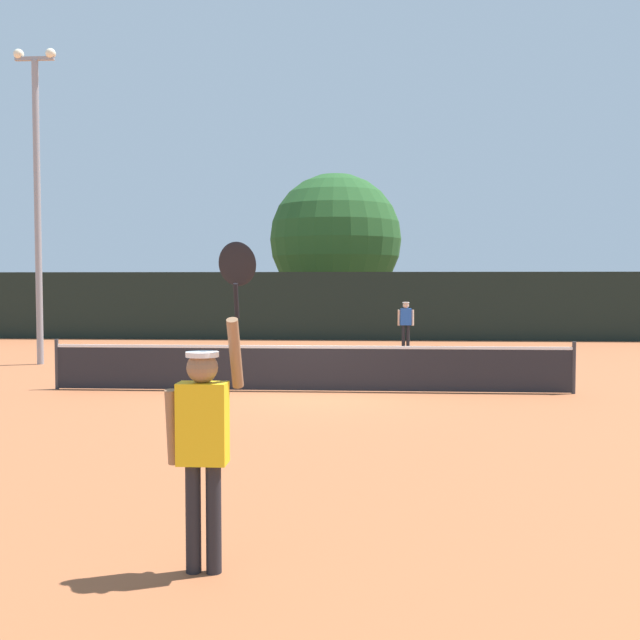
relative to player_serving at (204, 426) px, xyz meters
The scene contains 10 objects.
ground_plane 9.68m from the player_serving, 89.53° to the left, with size 120.00×120.00×0.00m, color #9E5633.
tennis_net 9.63m from the player_serving, 89.53° to the left, with size 10.91×0.08×1.07m.
perimeter_fence 23.68m from the player_serving, 89.81° to the left, with size 32.79×0.12×2.72m, color black.
player_serving is the anchor object (origin of this frame).
player_receiving 20.40m from the player_serving, 82.52° to the left, with size 0.57×0.24×1.61m.
tennis_ball 12.55m from the player_serving, 76.00° to the left, with size 0.07×0.07×0.07m, color #CCE033.
light_pole 16.73m from the player_serving, 118.74° to the left, with size 1.18×0.28×8.69m.
large_tree 29.62m from the player_serving, 90.40° to the left, with size 6.27×6.27×7.50m.
parked_car_near 29.87m from the player_serving, 77.20° to the left, with size 2.18×4.32×1.69m.
parked_car_mid 32.18m from the player_serving, 72.39° to the left, with size 2.10×4.29×1.69m.
Camera 1 is at (1.16, -15.15, 2.25)m, focal length 41.05 mm.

